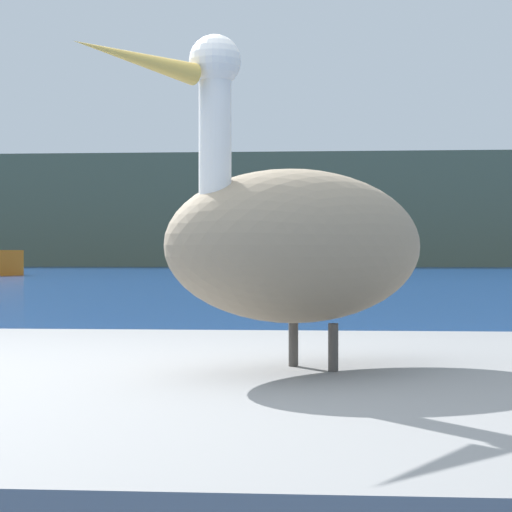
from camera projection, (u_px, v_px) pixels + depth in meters
hillside_backdrop at (308, 214)px, 72.42m from camera, size 140.00×17.27×8.12m
pier_dock at (302, 469)px, 2.71m from camera, size 3.26×2.80×0.59m
pelican at (299, 242)px, 2.70m from camera, size 1.07×1.09×0.95m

